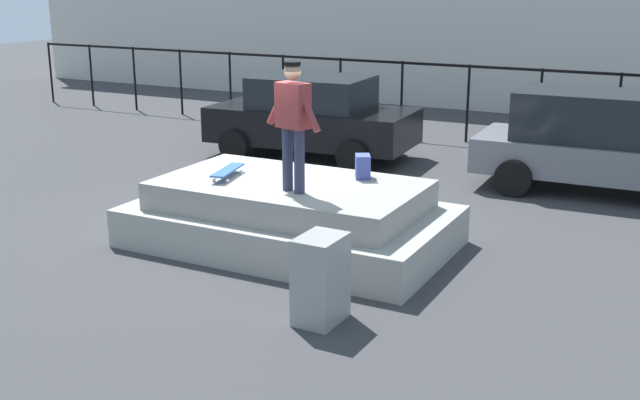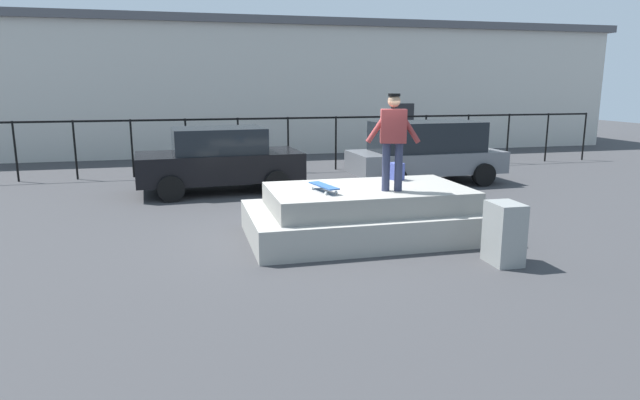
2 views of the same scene
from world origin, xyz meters
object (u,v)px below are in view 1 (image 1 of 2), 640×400
Objects in this scene: skateboarder at (293,117)px; car_black_sedan_near at (312,116)px; backpack at (363,167)px; car_grey_hatchback_mid at (605,141)px; utility_box at (321,279)px; skateboard at (228,171)px.

skateboarder is 6.18m from car_black_sedan_near.
car_grey_hatchback_mid is at bearing -60.07° from backpack.
skateboarder reaches higher than utility_box.
utility_box is at bearing -105.16° from car_grey_hatchback_mid.
car_grey_hatchback_mid is 7.25m from utility_box.
backpack is 0.08× the size of car_black_sedan_near.
skateboard is 1.90m from backpack.
utility_box is (3.90, -7.12, -0.37)m from car_black_sedan_near.
skateboarder is at bearing -64.21° from car_black_sedan_near.
car_grey_hatchback_mid is (2.63, 4.28, -0.16)m from backpack.
car_grey_hatchback_mid is at bearing 59.59° from skateboarder.
car_grey_hatchback_mid is (4.33, 5.14, -0.10)m from skateboard.
utility_box is at bearing 166.86° from backpack.
backpack is 5.03m from car_grey_hatchback_mid.
skateboarder is 6.29m from car_grey_hatchback_mid.
utility_box is (1.25, -1.63, -1.42)m from skateboarder.
car_black_sedan_near is at bearing 178.70° from car_grey_hatchback_mid.
skateboard is 0.88× the size of utility_box.
skateboard is at bearing -74.49° from car_black_sedan_near.
skateboarder is 1.99× the size of skateboard.
backpack is at bearing 64.61° from skateboarder.
car_black_sedan_near is at bearing 119.96° from utility_box.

